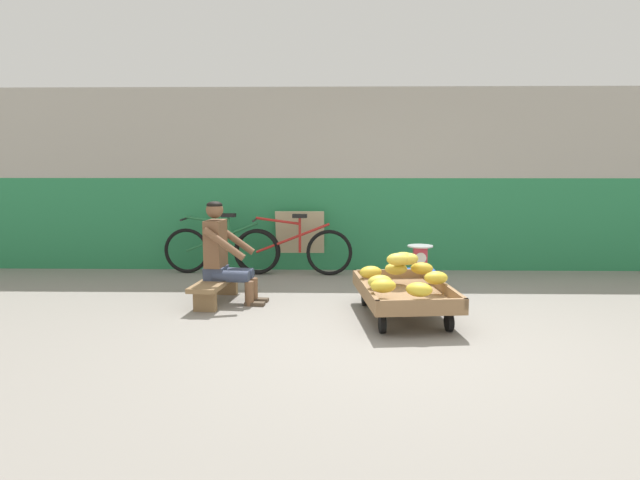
% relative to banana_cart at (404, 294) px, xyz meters
% --- Properties ---
extents(ground_plane, '(80.00, 80.00, 0.00)m').
position_rel_banana_cart_xyz_m(ground_plane, '(-0.26, -0.63, -0.24)').
color(ground_plane, gray).
extents(back_wall, '(16.00, 0.30, 2.62)m').
position_rel_banana_cart_xyz_m(back_wall, '(-0.26, 2.68, 1.07)').
color(back_wall, '#287F4C').
rests_on(back_wall, ground).
extents(banana_cart, '(0.98, 1.52, 0.36)m').
position_rel_banana_cart_xyz_m(banana_cart, '(0.00, 0.00, 0.00)').
color(banana_cart, '#8E6B47').
rests_on(banana_cart, ground).
extents(banana_pile, '(0.91, 1.26, 0.26)m').
position_rel_banana_cart_xyz_m(banana_pile, '(-0.02, 0.06, 0.22)').
color(banana_pile, gold).
rests_on(banana_pile, banana_cart).
extents(low_bench, '(0.43, 1.13, 0.27)m').
position_rel_banana_cart_xyz_m(low_bench, '(-2.02, 0.58, -0.04)').
color(low_bench, olive).
rests_on(low_bench, ground).
extents(vendor_seated, '(0.71, 0.53, 1.14)m').
position_rel_banana_cart_xyz_m(vendor_seated, '(-1.93, 0.57, 0.33)').
color(vendor_seated, brown).
rests_on(vendor_seated, ground).
extents(plastic_crate, '(0.36, 0.28, 0.30)m').
position_rel_banana_cart_xyz_m(plastic_crate, '(0.31, 0.99, -0.09)').
color(plastic_crate, '#234CA8').
rests_on(plastic_crate, ground).
extents(weighing_scale, '(0.30, 0.30, 0.29)m').
position_rel_banana_cart_xyz_m(weighing_scale, '(0.31, 0.99, 0.21)').
color(weighing_scale, '#28282D').
rests_on(weighing_scale, plastic_crate).
extents(bicycle_near_left, '(1.66, 0.48, 0.86)m').
position_rel_banana_cart_xyz_m(bicycle_near_left, '(-2.28, 2.24, 0.11)').
color(bicycle_near_left, black).
rests_on(bicycle_near_left, ground).
extents(bicycle_far_left, '(1.66, 0.48, 0.86)m').
position_rel_banana_cart_xyz_m(bicycle_far_left, '(-1.28, 2.14, 0.11)').
color(bicycle_far_left, black).
rests_on(bicycle_far_left, ground).
extents(sign_board, '(0.70, 0.25, 0.88)m').
position_rel_banana_cart_xyz_m(sign_board, '(-1.19, 2.49, 0.20)').
color(sign_board, '#C6B289').
rests_on(sign_board, ground).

